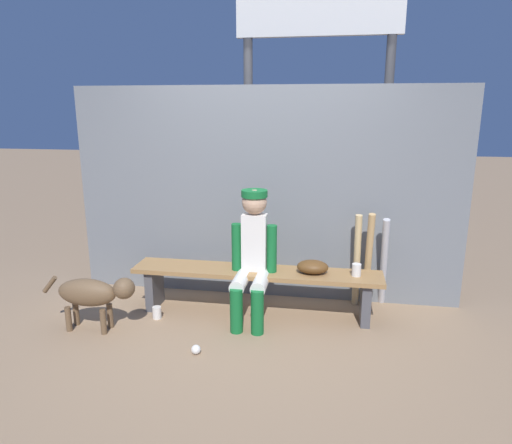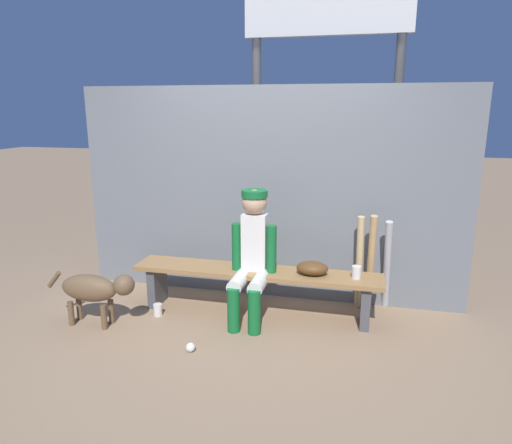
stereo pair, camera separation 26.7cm
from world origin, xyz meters
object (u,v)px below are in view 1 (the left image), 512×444
(dugout_bench, at_px, (256,280))
(dog, at_px, (93,293))
(baseball_glove, at_px, (313,267))
(scoreboard, at_px, (324,34))
(bat_wood_tan, at_px, (368,261))
(baseball, at_px, (196,349))
(cup_on_ground, at_px, (157,313))
(player_seated, at_px, (252,252))
(bat_wood_natural, at_px, (357,261))
(cup_on_bench, at_px, (356,270))
(bat_aluminum_silver, at_px, (384,262))

(dugout_bench, xyz_separation_m, dog, (-1.31, -0.55, 0.00))
(baseball_glove, height_order, scoreboard, scoreboard)
(dugout_bench, bearing_deg, baseball_glove, 0.00)
(bat_wood_tan, relative_size, baseball, 12.80)
(cup_on_ground, distance_m, dog, 0.60)
(player_seated, bearing_deg, bat_wood_natural, 25.19)
(cup_on_bench, distance_m, scoreboard, 2.54)
(player_seated, height_order, scoreboard, scoreboard)
(dugout_bench, bearing_deg, bat_wood_natural, 19.86)
(bat_wood_natural, relative_size, baseball, 12.33)
(baseball, bearing_deg, bat_aluminum_silver, 37.49)
(bat_wood_natural, height_order, bat_aluminum_silver, bat_wood_natural)
(baseball_glove, xyz_separation_m, bat_wood_tan, (0.50, 0.30, -0.02))
(player_seated, xyz_separation_m, bat_aluminum_silver, (1.18, 0.47, -0.18))
(player_seated, xyz_separation_m, scoreboard, (0.51, 1.44, 1.98))
(cup_on_ground, bearing_deg, scoreboard, 49.24)
(bat_wood_tan, distance_m, baseball, 1.79)
(player_seated, distance_m, dog, 1.40)
(dog, bearing_deg, bat_wood_tan, 20.08)
(player_seated, height_order, bat_aluminum_silver, player_seated)
(cup_on_bench, bearing_deg, bat_aluminum_silver, 53.38)
(player_seated, distance_m, bat_wood_natural, 1.04)
(bat_aluminum_silver, bearing_deg, scoreboard, 124.24)
(player_seated, bearing_deg, dugout_bench, 82.48)
(baseball_glove, xyz_separation_m, bat_aluminum_silver, (0.65, 0.36, -0.04))
(bat_wood_tan, xyz_separation_m, cup_on_bench, (-0.12, -0.30, 0.01))
(dugout_bench, height_order, baseball, dugout_bench)
(bat_wood_tan, bearing_deg, bat_aluminum_silver, 21.43)
(baseball_glove, height_order, dog, baseball_glove)
(dog, bearing_deg, cup_on_ground, 34.24)
(dugout_bench, bearing_deg, cup_on_ground, -164.04)
(bat_wood_natural, bearing_deg, baseball, -138.16)
(cup_on_ground, bearing_deg, dog, -145.76)
(baseball_glove, distance_m, scoreboard, 2.51)
(player_seated, distance_m, cup_on_bench, 0.92)
(bat_wood_natural, bearing_deg, dog, -158.47)
(bat_wood_tan, distance_m, cup_on_bench, 0.33)
(bat_wood_natural, distance_m, bat_aluminum_silver, 0.25)
(bat_aluminum_silver, xyz_separation_m, cup_on_ground, (-2.03, -0.61, -0.39))
(player_seated, bearing_deg, dog, -161.21)
(bat_wood_natural, height_order, cup_on_ground, bat_wood_natural)
(bat_wood_natural, xyz_separation_m, bat_wood_tan, (0.10, -0.03, 0.02))
(bat_aluminum_silver, relative_size, cup_on_bench, 8.21)
(dugout_bench, relative_size, dog, 2.69)
(baseball_glove, relative_size, bat_aluminum_silver, 0.31)
(baseball, bearing_deg, player_seated, 64.56)
(dugout_bench, relative_size, cup_on_ground, 20.64)
(bat_wood_natural, relative_size, bat_aluminum_silver, 1.01)
(bat_wood_tan, height_order, bat_aluminum_silver, bat_wood_tan)
(bat_wood_tan, relative_size, bat_aluminum_silver, 1.05)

